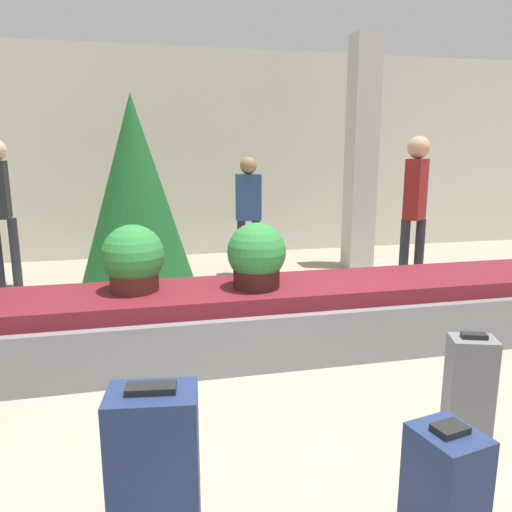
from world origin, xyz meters
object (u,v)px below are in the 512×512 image
Objects in this scene: potted_plant_1 at (133,260)px; traveler_1 at (415,199)px; pillar at (361,155)px; suitcase_1 at (469,386)px; traveler_2 at (1,199)px; decorated_tree at (135,189)px; potted_plant_2 at (257,257)px; traveler_0 at (248,207)px; suitcase_4 at (155,467)px; suitcase_0 at (445,491)px.

traveler_1 is at bearing 21.74° from potted_plant_1.
suitcase_1 is at bearing -105.69° from pillar.
traveler_2 is at bearing -179.01° from pillar.
pillar is at bearing -128.45° from traveler_1.
pillar reaches higher than suitcase_1.
potted_plant_2 is at bearing -64.80° from decorated_tree.
traveler_2 is (-4.69, -0.08, -0.51)m from pillar.
traveler_0 is (1.46, 2.45, 0.11)m from potted_plant_1.
decorated_tree reaches higher than suitcase_4.
potted_plant_2 is 3.71m from traveler_2.
suitcase_0 is 0.32× the size of traveler_2.
traveler_0 is at bearing 115.64° from suitcase_1.
decorated_tree is at bearing -166.70° from pillar.
traveler_1 is 1.02× the size of traveler_2.
potted_plant_1 is at bearing 99.78° from suitcase_4.
decorated_tree reaches higher than suitcase_1.
suitcase_4 is 4.04m from decorated_tree.
suitcase_1 is 1.90m from suitcase_4.
pillar reaches higher than traveler_0.
suitcase_0 is at bearing -112.00° from suitcase_1.
potted_plant_2 reaches higher than suitcase_4.
pillar is 1.75× the size of traveler_1.
suitcase_1 is at bearing 37.54° from suitcase_0.
potted_plant_1 reaches higher than suitcase_1.
traveler_0 reaches higher than potted_plant_2.
traveler_2 is 1.72m from decorated_tree.
pillar is 4.38× the size of suitcase_4.
pillar is 5.97× the size of potted_plant_2.
suitcase_0 is 5.73m from traveler_2.
suitcase_1 is at bearing -80.91° from traveler_0.
suitcase_1 is 0.28× the size of decorated_tree.
traveler_1 reaches higher than suitcase_0.
suitcase_0 is 2.32m from potted_plant_2.
potted_plant_2 is (0.97, -0.13, 0.01)m from potted_plant_1.
traveler_0 is at bearing 20.78° from decorated_tree.
potted_plant_2 is at bearing -127.81° from pillar.
traveler_2 reaches higher than suitcase_4.
traveler_1 reaches higher than suitcase_4.
traveler_1 reaches higher than traveler_2.
suitcase_4 is at bearing -123.02° from pillar.
suitcase_0 is at bearing 26.11° from traveler_2.
suitcase_0 is at bearing -73.62° from decorated_tree.
potted_plant_2 is 0.34× the size of traveler_0.
potted_plant_1 is at bearing -19.86° from traveler_1.
suitcase_4 is at bearing -88.97° from decorated_tree.
suitcase_1 is 4.10m from decorated_tree.
decorated_tree is (-0.07, 3.94, 0.88)m from suitcase_4.
traveler_0 is at bearing -173.62° from pillar.
potted_plant_1 is 0.99× the size of potted_plant_2.
suitcase_4 is 0.46× the size of traveler_0.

